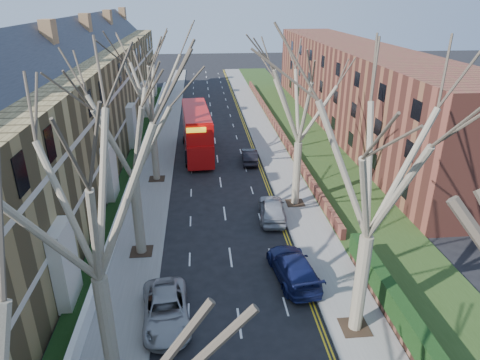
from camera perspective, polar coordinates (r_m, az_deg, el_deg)
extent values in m
cube|color=slate|center=(49.68, -10.32, 5.05)|extent=(3.00, 102.00, 0.12)
cube|color=slate|center=(50.06, 3.54, 5.54)|extent=(3.00, 102.00, 0.12)
cube|color=olive|center=(42.21, -22.28, 7.42)|extent=(9.00, 78.00, 10.00)
cube|color=#2D2F37|center=(41.15, -23.58, 15.45)|extent=(4.67, 78.00, 4.67)
cube|color=beige|center=(41.55, -16.07, 5.86)|extent=(0.12, 78.00, 0.35)
cube|color=beige|center=(40.69, -16.62, 10.56)|extent=(0.12, 78.00, 0.35)
cube|color=brown|center=(55.49, 15.10, 11.83)|extent=(8.00, 54.00, 10.00)
cube|color=brown|center=(53.96, 4.71, 7.39)|extent=(0.35, 54.00, 0.90)
cube|color=white|center=(42.18, -13.37, 2.26)|extent=(0.30, 78.00, 1.00)
cube|color=#253D16|center=(50.91, 8.58, 5.73)|extent=(6.00, 102.00, 0.06)
cylinder|color=#746A53|center=(19.33, -17.22, -18.67)|extent=(0.64, 0.64, 5.25)
cylinder|color=#746A53|center=(27.52, -13.45, -4.83)|extent=(0.64, 0.64, 5.07)
cube|color=#2D2116|center=(28.77, -12.98, -9.27)|extent=(1.40, 1.40, 0.05)
cylinder|color=#746A53|center=(38.42, -11.31, 3.74)|extent=(0.60, 0.60, 5.25)
cube|color=#2D2116|center=(39.36, -11.01, 0.16)|extent=(1.40, 1.40, 0.05)
cylinder|color=#746A53|center=(21.69, 15.76, -13.24)|extent=(0.64, 0.64, 5.25)
cube|color=#2D2116|center=(23.30, 15.03, -18.41)|extent=(1.40, 1.40, 0.05)
cylinder|color=#746A53|center=(33.44, 7.56, 0.83)|extent=(0.60, 0.60, 5.07)
cube|color=#2D2116|center=(34.48, 7.34, -3.04)|extent=(1.40, 1.40, 0.05)
cube|color=#AF0D0C|center=(44.95, -5.73, 5.26)|extent=(3.22, 11.33, 2.24)
cube|color=#AF0D0C|center=(44.34, -5.84, 7.88)|extent=(3.19, 10.78, 2.04)
cube|color=black|center=(44.81, -5.75, 5.81)|extent=(3.19, 10.44, 0.92)
cube|color=black|center=(44.31, -5.84, 8.01)|extent=(3.17, 10.22, 0.92)
imported|color=#98989D|center=(22.98, -9.85, -16.72)|extent=(2.78, 5.20, 1.39)
imported|color=#161D4E|center=(25.68, 7.13, -11.47)|extent=(2.75, 5.51, 1.54)
imported|color=#989AA1|center=(31.92, 4.33, -3.84)|extent=(2.30, 4.84, 1.60)
imported|color=black|center=(42.63, 1.30, 3.22)|extent=(1.65, 4.20, 1.36)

